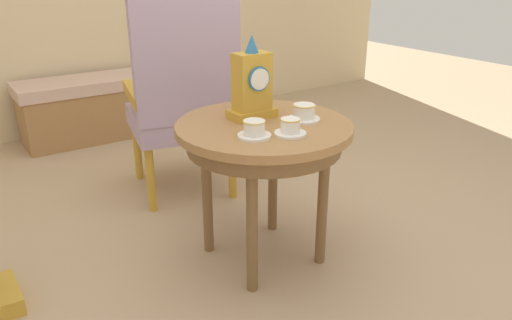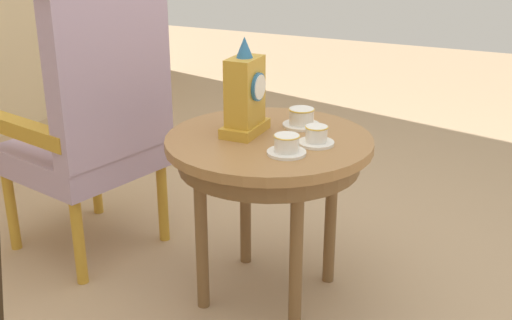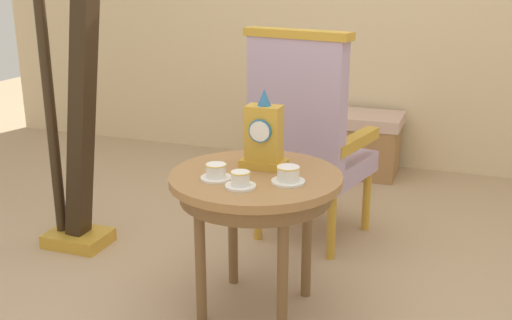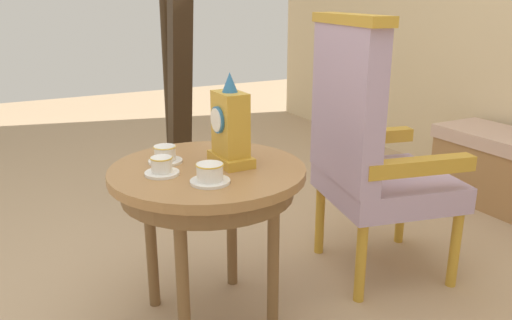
{
  "view_description": "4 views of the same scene",
  "coord_description": "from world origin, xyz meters",
  "views": [
    {
      "loc": [
        -1.0,
        -1.6,
        1.23
      ],
      "look_at": [
        0.05,
        -0.05,
        0.47
      ],
      "focal_mm": 35.14,
      "sensor_mm": 36.0,
      "label": 1
    },
    {
      "loc": [
        -1.83,
        -0.88,
        1.35
      ],
      "look_at": [
        0.05,
        -0.01,
        0.54
      ],
      "focal_mm": 45.74,
      "sensor_mm": 36.0,
      "label": 2
    },
    {
      "loc": [
        0.91,
        -2.27,
        1.42
      ],
      "look_at": [
        0.06,
        0.05,
        0.65
      ],
      "focal_mm": 43.09,
      "sensor_mm": 36.0,
      "label": 3
    },
    {
      "loc": [
        1.73,
        -0.72,
        1.2
      ],
      "look_at": [
        0.19,
        0.11,
        0.65
      ],
      "focal_mm": 36.12,
      "sensor_mm": 36.0,
      "label": 4
    }
  ],
  "objects": [
    {
      "name": "armchair",
      "position": [
        0.1,
        0.7,
        0.59
      ],
      "size": [
        0.65,
        0.64,
        1.14
      ],
      "color": "#B299B7",
      "rests_on": "ground"
    },
    {
      "name": "teacup_left",
      "position": [
        -0.03,
        -0.16,
        0.64
      ],
      "size": [
        0.13,
        0.13,
        0.06
      ],
      "color": "white",
      "rests_on": "side_table"
    },
    {
      "name": "teacup_right",
      "position": [
        0.09,
        -0.21,
        0.64
      ],
      "size": [
        0.12,
        0.12,
        0.06
      ],
      "color": "white",
      "rests_on": "side_table"
    },
    {
      "name": "ground_plane",
      "position": [
        0.0,
        0.0,
        0.0
      ],
      "size": [
        10.0,
        10.0,
        0.0
      ],
      "primitive_type": "plane",
      "color": "tan"
    },
    {
      "name": "side_table",
      "position": [
        0.09,
        -0.04,
        0.54
      ],
      "size": [
        0.71,
        0.71,
        0.62
      ],
      "color": "#9E7042",
      "rests_on": "ground"
    },
    {
      "name": "harp",
      "position": [
        -0.99,
        0.24,
        0.7
      ],
      "size": [
        0.4,
        0.24,
        1.75
      ],
      "color": "gold",
      "rests_on": "ground"
    },
    {
      "name": "mantel_clock",
      "position": [
        0.1,
        0.05,
        0.75
      ],
      "size": [
        0.19,
        0.11,
        0.34
      ],
      "color": "gold",
      "rests_on": "side_table"
    },
    {
      "name": "window_bench",
      "position": [
        -0.04,
        1.95,
        0.22
      ],
      "size": [
        0.98,
        0.4,
        0.44
      ],
      "color": "#CCA893",
      "rests_on": "ground"
    },
    {
      "name": "teacup_center",
      "position": [
        0.25,
        -0.1,
        0.65
      ],
      "size": [
        0.13,
        0.13,
        0.07
      ],
      "color": "white",
      "rests_on": "side_table"
    }
  ]
}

